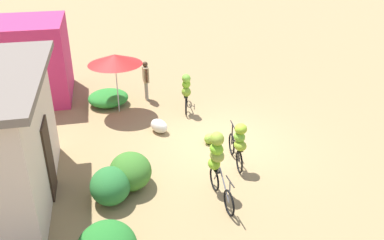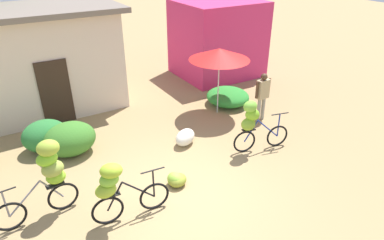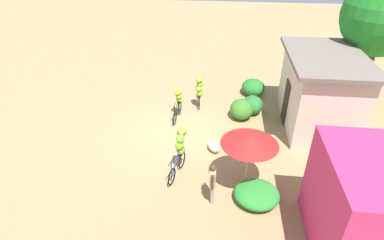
% 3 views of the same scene
% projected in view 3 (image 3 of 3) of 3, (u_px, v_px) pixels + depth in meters
% --- Properties ---
extents(ground_plane, '(60.00, 60.00, 0.00)m').
position_uv_depth(ground_plane, '(175.00, 132.00, 13.92)').
color(ground_plane, '#9A8054').
extents(building_low, '(5.04, 3.18, 3.29)m').
position_uv_depth(building_low, '(320.00, 91.00, 13.72)').
color(building_low, beige).
rests_on(building_low, ground).
extents(shop_pink, '(3.20, 2.80, 3.00)m').
position_uv_depth(shop_pink, '(373.00, 209.00, 8.13)').
color(shop_pink, '#CF2E65').
rests_on(shop_pink, ground).
extents(tree_behind_building, '(3.71, 3.71, 6.34)m').
position_uv_depth(tree_behind_building, '(384.00, 15.00, 13.84)').
color(tree_behind_building, brown).
rests_on(tree_behind_building, ground).
extents(hedge_bush_front_left, '(1.48, 1.23, 0.79)m').
position_uv_depth(hedge_bush_front_left, '(253.00, 87.00, 16.97)').
color(hedge_bush_front_left, '#257328').
rests_on(hedge_bush_front_left, ground).
extents(hedge_bush_front_right, '(1.18, 0.99, 0.85)m').
position_uv_depth(hedge_bush_front_right, '(252.00, 105.00, 15.19)').
color(hedge_bush_front_right, '#297231').
rests_on(hedge_bush_front_right, ground).
extents(hedge_bush_mid, '(1.33, 1.10, 0.88)m').
position_uv_depth(hedge_bush_mid, '(242.00, 109.00, 14.80)').
color(hedge_bush_mid, '#3A7628').
rests_on(hedge_bush_mid, ground).
extents(hedge_bush_by_door, '(1.44, 1.50, 0.56)m').
position_uv_depth(hedge_bush_by_door, '(257.00, 194.00, 10.27)').
color(hedge_bush_by_door, '#2B8931').
rests_on(hedge_bush_by_door, ground).
extents(market_umbrella, '(1.90, 1.90, 2.16)m').
position_uv_depth(market_umbrella, '(250.00, 140.00, 9.98)').
color(market_umbrella, beige).
rests_on(market_umbrella, ground).
extents(bicycle_leftmost, '(1.66, 0.44, 1.70)m').
position_uv_depth(bicycle_leftmost, '(199.00, 88.00, 15.40)').
color(bicycle_leftmost, black).
rests_on(bicycle_leftmost, ground).
extents(bicycle_near_pile, '(1.61, 0.46, 1.39)m').
position_uv_depth(bicycle_near_pile, '(178.00, 101.00, 14.70)').
color(bicycle_near_pile, black).
rests_on(bicycle_near_pile, ground).
extents(bicycle_center_loaded, '(1.58, 0.49, 1.49)m').
position_uv_depth(bicycle_center_loaded, '(179.00, 152.00, 11.28)').
color(bicycle_center_loaded, black).
rests_on(bicycle_center_loaded, ground).
extents(banana_pile_on_ground, '(0.56, 0.51, 0.33)m').
position_uv_depth(banana_pile_on_ground, '(182.00, 131.00, 13.74)').
color(banana_pile_on_ground, olive).
rests_on(banana_pile_on_ground, ground).
extents(produce_sack, '(0.83, 0.73, 0.44)m').
position_uv_depth(produce_sack, '(214.00, 146.00, 12.64)').
color(produce_sack, silver).
rests_on(produce_sack, ground).
extents(person_vendor, '(0.58, 0.22, 1.54)m').
position_uv_depth(person_vendor, '(212.00, 180.00, 9.90)').
color(person_vendor, gray).
rests_on(person_vendor, ground).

